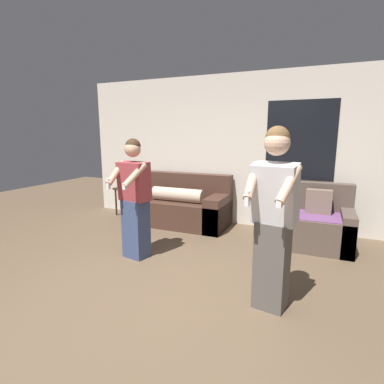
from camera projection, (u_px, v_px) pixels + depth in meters
name	position (u px, v px, depth m)	size (l,w,h in m)	color
ground_plane	(136.00, 317.00, 2.75)	(14.00, 14.00, 0.00)	brown
wall_back	(235.00, 151.00, 5.43)	(6.01, 0.07, 2.70)	silver
couch	(181.00, 206.00, 5.54)	(1.75, 0.85, 0.92)	#472D23
armchair	(317.00, 224.00, 4.48)	(0.98, 0.86, 0.92)	brown
side_table	(131.00, 191.00, 6.17)	(0.59, 0.42, 0.73)	#332319
person_left	(134.00, 199.00, 3.96)	(0.48, 0.52, 1.60)	#384770
person_right	(273.00, 219.00, 2.74)	(0.46, 0.53, 1.72)	#56514C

